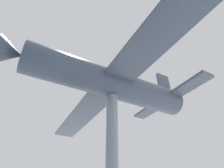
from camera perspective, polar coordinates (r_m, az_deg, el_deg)
support_pylon_central at (r=9.06m, az=-0.00°, el=-23.01°), size 0.63×0.63×6.87m
suspended_airplane at (r=10.76m, az=-0.74°, el=0.30°), size 21.56×12.17×3.24m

